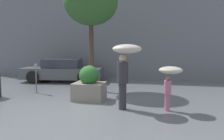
# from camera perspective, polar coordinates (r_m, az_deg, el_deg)

# --- Properties ---
(ground_plane) EXTENTS (40.00, 40.00, 0.00)m
(ground_plane) POSITION_cam_1_polar(r_m,az_deg,el_deg) (7.57, -11.10, -9.03)
(ground_plane) COLOR slate
(building_facade) EXTENTS (18.00, 0.30, 6.00)m
(building_facade) POSITION_cam_1_polar(r_m,az_deg,el_deg) (13.56, -0.31, 10.55)
(building_facade) COLOR slate
(building_facade) RESTS_ON ground
(planter_box) EXTENTS (1.12, 0.89, 1.28)m
(planter_box) POSITION_cam_1_polar(r_m,az_deg,el_deg) (8.07, -5.98, -4.04)
(planter_box) COLOR gray
(planter_box) RESTS_ON ground
(person_adult) EXTENTS (0.88, 0.88, 2.04)m
(person_adult) POSITION_cam_1_polar(r_m,az_deg,el_deg) (6.67, 3.47, 2.33)
(person_adult) COLOR #2D2D33
(person_adult) RESTS_ON ground
(person_child) EXTENTS (0.70, 0.70, 1.38)m
(person_child) POSITION_cam_1_polar(r_m,az_deg,el_deg) (6.77, 14.87, -1.40)
(person_child) COLOR #B76684
(person_child) RESTS_ON ground
(parked_car_near) EXTENTS (4.61, 2.31, 1.27)m
(parked_car_near) POSITION_cam_1_polar(r_m,az_deg,el_deg) (12.61, -12.74, -0.23)
(parked_car_near) COLOR #4C5156
(parked_car_near) RESTS_ON ground
(street_tree) EXTENTS (2.34, 2.34, 4.87)m
(street_tree) POSITION_cam_1_polar(r_m,az_deg,el_deg) (9.95, -5.53, 17.03)
(street_tree) COLOR #423323
(street_tree) RESTS_ON ground
(parking_meter) EXTENTS (0.14, 0.14, 1.24)m
(parking_meter) POSITION_cam_1_polar(r_m,az_deg,el_deg) (9.71, -19.28, -0.53)
(parking_meter) COLOR #595B60
(parking_meter) RESTS_ON ground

